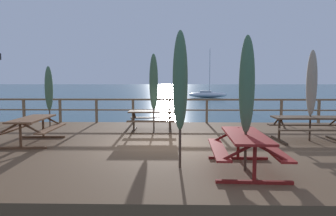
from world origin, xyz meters
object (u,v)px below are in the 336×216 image
(patio_umbrella_tall_mid_left, at_px, (180,81))
(patio_umbrella_tall_back_left, at_px, (312,83))
(picnic_table_mid_left, at_px, (152,116))
(sailboat_distant, at_px, (207,94))
(picnic_table_back_left, at_px, (309,123))
(patio_umbrella_tall_back_right, at_px, (247,85))
(picnic_table_front_right, at_px, (245,143))
(patio_umbrella_short_front, at_px, (154,82))
(picnic_table_mid_right, at_px, (33,125))
(patio_umbrella_tall_front, at_px, (49,89))

(patio_umbrella_tall_mid_left, relative_size, patio_umbrella_tall_back_left, 1.03)
(picnic_table_mid_left, relative_size, sailboat_distant, 0.23)
(picnic_table_back_left, xyz_separation_m, patio_umbrella_tall_back_right, (-2.70, -3.25, 1.21))
(picnic_table_mid_left, bearing_deg, patio_umbrella_tall_back_right, -65.50)
(picnic_table_front_right, xyz_separation_m, patio_umbrella_tall_back_left, (2.76, 3.27, 1.24))
(picnic_table_back_left, xyz_separation_m, patio_umbrella_short_front, (-4.96, 1.80, 1.27))
(picnic_table_front_right, bearing_deg, patio_umbrella_short_front, 114.33)
(picnic_table_mid_right, height_order, patio_umbrella_tall_front, patio_umbrella_tall_front)
(picnic_table_front_right, xyz_separation_m, patio_umbrella_tall_back_right, (-0.01, -0.05, 1.22))
(picnic_table_mid_right, bearing_deg, patio_umbrella_tall_back_left, 3.54)
(patio_umbrella_tall_back_right, distance_m, patio_umbrella_tall_front, 8.89)
(patio_umbrella_short_front, bearing_deg, patio_umbrella_tall_front, 167.64)
(picnic_table_front_right, bearing_deg, sailboat_distant, 84.98)
(patio_umbrella_short_front, height_order, patio_umbrella_tall_back_left, patio_umbrella_short_front)
(patio_umbrella_tall_mid_left, height_order, patio_umbrella_tall_front, patio_umbrella_tall_mid_left)
(picnic_table_front_right, relative_size, picnic_table_mid_right, 1.03)
(patio_umbrella_tall_mid_left, distance_m, patio_umbrella_tall_front, 7.80)
(picnic_table_mid_left, xyz_separation_m, picnic_table_back_left, (5.03, -1.86, 0.01))
(patio_umbrella_tall_back_right, bearing_deg, picnic_table_back_left, 50.22)
(picnic_table_front_right, height_order, patio_umbrella_tall_back_left, patio_umbrella_tall_back_left)
(picnic_table_front_right, distance_m, picnic_table_mid_right, 6.39)
(picnic_table_front_right, relative_size, patio_umbrella_tall_back_left, 0.78)
(patio_umbrella_tall_back_left, distance_m, patio_umbrella_tall_front, 9.71)
(patio_umbrella_short_front, relative_size, patio_umbrella_tall_mid_left, 0.98)
(picnic_table_front_right, bearing_deg, picnic_table_mid_left, 114.79)
(patio_umbrella_tall_front, bearing_deg, sailboat_distant, 74.36)
(picnic_table_front_right, height_order, patio_umbrella_tall_mid_left, patio_umbrella_tall_mid_left)
(picnic_table_mid_right, bearing_deg, picnic_table_mid_left, 34.05)
(patio_umbrella_tall_back_right, height_order, patio_umbrella_short_front, patio_umbrella_short_front)
(picnic_table_back_left, bearing_deg, patio_umbrella_short_front, 160.01)
(picnic_table_mid_right, relative_size, patio_umbrella_tall_mid_left, 0.73)
(patio_umbrella_tall_back_right, distance_m, patio_umbrella_tall_mid_left, 1.37)
(picnic_table_mid_left, height_order, patio_umbrella_short_front, patio_umbrella_short_front)
(patio_umbrella_short_front, bearing_deg, picnic_table_mid_right, -147.22)
(patio_umbrella_tall_back_right, bearing_deg, patio_umbrella_tall_back_left, 50.08)
(patio_umbrella_tall_back_right, xyz_separation_m, patio_umbrella_tall_mid_left, (-1.36, 0.18, 0.08))
(patio_umbrella_tall_front, xyz_separation_m, sailboat_distant, (10.34, 36.92, -1.76))
(picnic_table_mid_right, bearing_deg, picnic_table_back_left, 3.12)
(patio_umbrella_tall_mid_left, height_order, sailboat_distant, sailboat_distant)
(picnic_table_back_left, xyz_separation_m, sailboat_distant, (1.07, 39.67, -0.75))
(picnic_table_back_left, bearing_deg, patio_umbrella_tall_back_right, -129.78)
(patio_umbrella_tall_front, bearing_deg, patio_umbrella_tall_back_right, -42.42)
(picnic_table_back_left, relative_size, patio_umbrella_tall_back_left, 0.77)
(patio_umbrella_short_front, bearing_deg, patio_umbrella_tall_back_left, -19.06)
(patio_umbrella_tall_back_right, xyz_separation_m, sailboat_distant, (3.78, 42.91, -1.96))
(picnic_table_mid_right, relative_size, patio_umbrella_short_front, 0.74)
(picnic_table_mid_right, relative_size, picnic_table_back_left, 0.98)
(picnic_table_back_left, height_order, sailboat_distant, sailboat_distant)
(picnic_table_mid_left, height_order, sailboat_distant, sailboat_distant)
(picnic_table_front_right, relative_size, patio_umbrella_tall_mid_left, 0.75)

